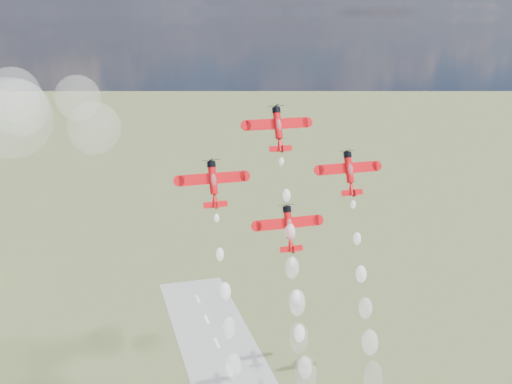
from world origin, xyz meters
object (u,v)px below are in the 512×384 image
object	(u,v)px
plane_right	(349,172)
plane_slot	(289,227)
plane_left	(213,183)
plane_lead	(278,128)

from	to	relation	value
plane_right	plane_slot	world-z (taller)	plane_right
plane_right	plane_slot	size ratio (longest dim) A/B	1.00
plane_right	plane_slot	distance (m)	18.46
plane_left	plane_right	xyz separation A→B (m)	(30.24, 0.00, 0.00)
plane_left	plane_slot	distance (m)	18.46
plane_lead	plane_right	bearing A→B (deg)	-14.51
plane_lead	plane_left	world-z (taller)	plane_lead
plane_right	plane_slot	bearing A→B (deg)	-165.49
plane_lead	plane_right	world-z (taller)	plane_lead
plane_lead	plane_right	size ratio (longest dim) A/B	1.00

